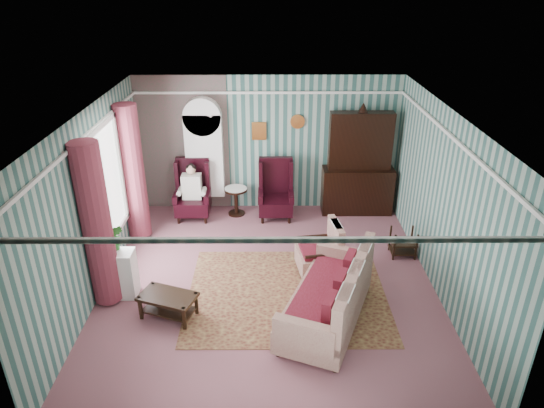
{
  "coord_description": "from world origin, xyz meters",
  "views": [
    {
      "loc": [
        0.02,
        -6.79,
        4.75
      ],
      "look_at": [
        0.06,
        0.6,
        1.2
      ],
      "focal_mm": 32.0,
      "sensor_mm": 36.0,
      "label": 1
    }
  ],
  "objects_px": {
    "wingback_right": "(276,190)",
    "nest_table": "(403,242)",
    "seated_woman": "(192,192)",
    "bookcase": "(205,162)",
    "floral_armchair": "(319,248)",
    "coffee_table": "(169,306)",
    "dresser_hutch": "(359,161)",
    "round_side_table": "(236,201)",
    "plant_stand": "(118,274)",
    "wingback_left": "(192,191)",
    "sofa": "(327,290)"
  },
  "relations": [
    {
      "from": "wingback_right",
      "to": "nest_table",
      "type": "bearing_deg",
      "value": -33.75
    },
    {
      "from": "seated_woman",
      "to": "nest_table",
      "type": "distance_m",
      "value": 4.37
    },
    {
      "from": "bookcase",
      "to": "seated_woman",
      "type": "height_order",
      "value": "bookcase"
    },
    {
      "from": "bookcase",
      "to": "floral_armchair",
      "type": "xyz_separation_m",
      "value": [
        2.21,
        -2.5,
        -0.63
      ]
    },
    {
      "from": "coffee_table",
      "to": "floral_armchair",
      "type": "bearing_deg",
      "value": 26.76
    },
    {
      "from": "dresser_hutch",
      "to": "round_side_table",
      "type": "bearing_deg",
      "value": -177.36
    },
    {
      "from": "seated_woman",
      "to": "plant_stand",
      "type": "bearing_deg",
      "value": -106.22
    },
    {
      "from": "seated_woman",
      "to": "coffee_table",
      "type": "height_order",
      "value": "seated_woman"
    },
    {
      "from": "nest_table",
      "to": "plant_stand",
      "type": "height_order",
      "value": "plant_stand"
    },
    {
      "from": "wingback_right",
      "to": "plant_stand",
      "type": "distance_m",
      "value": 3.76
    },
    {
      "from": "bookcase",
      "to": "wingback_left",
      "type": "height_order",
      "value": "bookcase"
    },
    {
      "from": "wingback_left",
      "to": "wingback_right",
      "type": "bearing_deg",
      "value": 0.0
    },
    {
      "from": "round_side_table",
      "to": "nest_table",
      "type": "xyz_separation_m",
      "value": [
        3.17,
        -1.7,
        -0.03
      ]
    },
    {
      "from": "bookcase",
      "to": "wingback_right",
      "type": "bearing_deg",
      "value": -14.57
    },
    {
      "from": "plant_stand",
      "to": "coffee_table",
      "type": "xyz_separation_m",
      "value": [
        0.89,
        -0.56,
        -0.21
      ]
    },
    {
      "from": "wingback_right",
      "to": "sofa",
      "type": "relative_size",
      "value": 0.58
    },
    {
      "from": "wingback_left",
      "to": "wingback_right",
      "type": "height_order",
      "value": "same"
    },
    {
      "from": "wingback_right",
      "to": "round_side_table",
      "type": "height_order",
      "value": "wingback_right"
    },
    {
      "from": "seated_woman",
      "to": "nest_table",
      "type": "bearing_deg",
      "value": -20.85
    },
    {
      "from": "round_side_table",
      "to": "floral_armchair",
      "type": "height_order",
      "value": "floral_armchair"
    },
    {
      "from": "coffee_table",
      "to": "bookcase",
      "type": "bearing_deg",
      "value": 87.48
    },
    {
      "from": "round_side_table",
      "to": "coffee_table",
      "type": "distance_m",
      "value": 3.55
    },
    {
      "from": "wingback_right",
      "to": "round_side_table",
      "type": "xyz_separation_m",
      "value": [
        -0.85,
        0.15,
        -0.33
      ]
    },
    {
      "from": "round_side_table",
      "to": "coffee_table",
      "type": "bearing_deg",
      "value": -103.23
    },
    {
      "from": "dresser_hutch",
      "to": "nest_table",
      "type": "bearing_deg",
      "value": -72.61
    },
    {
      "from": "round_side_table",
      "to": "floral_armchair",
      "type": "xyz_separation_m",
      "value": [
        1.56,
        -2.26,
        0.19
      ]
    },
    {
      "from": "dresser_hutch",
      "to": "round_side_table",
      "type": "xyz_separation_m",
      "value": [
        -2.6,
        -0.12,
        -0.88
      ]
    },
    {
      "from": "round_side_table",
      "to": "plant_stand",
      "type": "height_order",
      "value": "plant_stand"
    },
    {
      "from": "seated_woman",
      "to": "coffee_table",
      "type": "distance_m",
      "value": 3.33
    },
    {
      "from": "floral_armchair",
      "to": "nest_table",
      "type": "bearing_deg",
      "value": -79.49
    },
    {
      "from": "bookcase",
      "to": "sofa",
      "type": "bearing_deg",
      "value": -59.99
    },
    {
      "from": "wingback_right",
      "to": "dresser_hutch",
      "type": "bearing_deg",
      "value": 8.77
    },
    {
      "from": "bookcase",
      "to": "round_side_table",
      "type": "height_order",
      "value": "bookcase"
    },
    {
      "from": "wingback_right",
      "to": "coffee_table",
      "type": "height_order",
      "value": "wingback_right"
    },
    {
      "from": "wingback_left",
      "to": "plant_stand",
      "type": "xyz_separation_m",
      "value": [
        -0.8,
        -2.75,
        -0.22
      ]
    },
    {
      "from": "wingback_right",
      "to": "floral_armchair",
      "type": "xyz_separation_m",
      "value": [
        0.71,
        -2.11,
        -0.14
      ]
    },
    {
      "from": "wingback_left",
      "to": "floral_armchair",
      "type": "xyz_separation_m",
      "value": [
        2.46,
        -2.11,
        -0.14
      ]
    },
    {
      "from": "seated_woman",
      "to": "round_side_table",
      "type": "xyz_separation_m",
      "value": [
        0.9,
        0.15,
        -0.29
      ]
    },
    {
      "from": "plant_stand",
      "to": "sofa",
      "type": "distance_m",
      "value": 3.33
    },
    {
      "from": "dresser_hutch",
      "to": "floral_armchair",
      "type": "distance_m",
      "value": 2.69
    },
    {
      "from": "wingback_right",
      "to": "coffee_table",
      "type": "relative_size",
      "value": 1.48
    },
    {
      "from": "dresser_hutch",
      "to": "wingback_left",
      "type": "height_order",
      "value": "dresser_hutch"
    },
    {
      "from": "seated_woman",
      "to": "round_side_table",
      "type": "height_order",
      "value": "seated_woman"
    },
    {
      "from": "plant_stand",
      "to": "sofa",
      "type": "xyz_separation_m",
      "value": [
        3.25,
        -0.68,
        0.16
      ]
    },
    {
      "from": "wingback_left",
      "to": "wingback_right",
      "type": "xyz_separation_m",
      "value": [
        1.75,
        0.0,
        0.0
      ]
    },
    {
      "from": "dresser_hutch",
      "to": "sofa",
      "type": "bearing_deg",
      "value": -105.81
    },
    {
      "from": "bookcase",
      "to": "sofa",
      "type": "xyz_separation_m",
      "value": [
        2.2,
        -3.82,
        -0.56
      ]
    },
    {
      "from": "bookcase",
      "to": "round_side_table",
      "type": "bearing_deg",
      "value": -20.27
    },
    {
      "from": "dresser_hutch",
      "to": "coffee_table",
      "type": "bearing_deg",
      "value": -133.66
    },
    {
      "from": "bookcase",
      "to": "plant_stand",
      "type": "bearing_deg",
      "value": -108.49
    }
  ]
}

